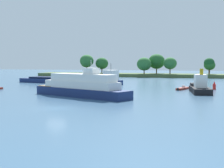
% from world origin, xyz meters
% --- Properties ---
extents(ground_plane, '(400.00, 400.00, 0.00)m').
position_xyz_m(ground_plane, '(0.00, 0.00, 0.00)').
color(ground_plane, '#3D607F').
extents(treeline_island, '(98.00, 12.93, 9.61)m').
position_xyz_m(treeline_island, '(-7.17, 95.88, 2.96)').
color(treeline_island, '#4C6038').
rests_on(treeline_island, ground).
extents(small_motorboat, '(2.71, 5.79, 0.96)m').
position_xyz_m(small_motorboat, '(13.98, 35.47, 0.25)').
color(small_motorboat, maroon).
rests_on(small_motorboat, ground).
extents(cargo_barge, '(33.59, 12.99, 5.88)m').
position_xyz_m(cargo_barge, '(-18.94, 46.92, 0.97)').
color(cargo_barge, navy).
rests_on(cargo_barge, ground).
extents(tugboat, '(5.01, 11.24, 4.96)m').
position_xyz_m(tugboat, '(17.97, 28.45, 1.26)').
color(tugboat, black).
rests_on(tugboat, ground).
extents(white_riverboat, '(20.57, 11.87, 6.63)m').
position_xyz_m(white_riverboat, '(-2.42, 14.81, 1.79)').
color(white_riverboat, navy).
rests_on(white_riverboat, ground).
extents(channel_buoy_red, '(0.70, 0.70, 1.90)m').
position_xyz_m(channel_buoy_red, '(20.85, 37.91, 0.81)').
color(channel_buoy_red, red).
rests_on(channel_buoy_red, ground).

